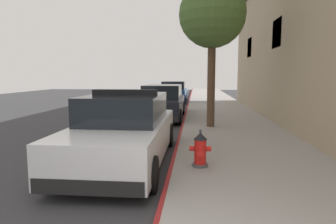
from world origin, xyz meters
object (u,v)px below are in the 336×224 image
at_px(parked_car_silver_ahead, 163,103).
at_px(street_tree, 212,15).
at_px(fire_hydrant, 200,150).
at_px(police_cruiser, 125,130).
at_px(parked_car_dark_far, 174,92).

relative_size(parked_car_silver_ahead, street_tree, 0.94).
bearing_deg(parked_car_silver_ahead, fire_hydrant, -78.12).
height_order(police_cruiser, fire_hydrant, police_cruiser).
bearing_deg(fire_hydrant, parked_car_dark_far, 96.11).
height_order(parked_car_silver_ahead, street_tree, street_tree).
height_order(police_cruiser, parked_car_dark_far, police_cruiser).
distance_m(parked_car_silver_ahead, parked_car_dark_far, 8.65).
height_order(fire_hydrant, street_tree, street_tree).
xyz_separation_m(police_cruiser, street_tree, (2.16, 4.16, 3.33)).
bearing_deg(fire_hydrant, parked_car_silver_ahead, 101.88).
bearing_deg(street_tree, parked_car_silver_ahead, 125.12).
bearing_deg(parked_car_silver_ahead, police_cruiser, -90.56).
distance_m(parked_car_silver_ahead, street_tree, 4.93).
xyz_separation_m(police_cruiser, fire_hydrant, (1.72, -0.70, -0.24)).
height_order(parked_car_silver_ahead, parked_car_dark_far, same).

